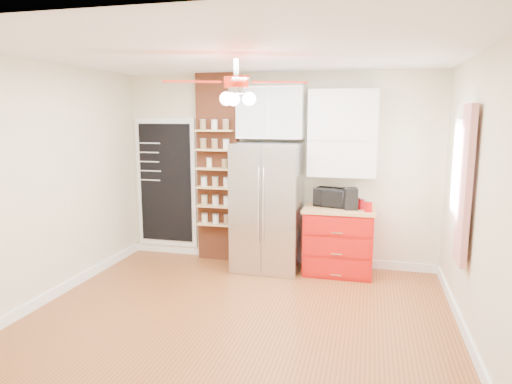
% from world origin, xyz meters
% --- Properties ---
extents(floor, '(4.50, 4.50, 0.00)m').
position_xyz_m(floor, '(0.00, 0.00, 0.00)').
color(floor, brown).
rests_on(floor, ground).
extents(ceiling, '(4.50, 4.50, 0.00)m').
position_xyz_m(ceiling, '(0.00, 0.00, 2.70)').
color(ceiling, white).
rests_on(ceiling, wall_back).
extents(wall_back, '(4.50, 0.02, 2.70)m').
position_xyz_m(wall_back, '(0.00, 2.00, 1.35)').
color(wall_back, beige).
rests_on(wall_back, floor).
extents(wall_front, '(4.50, 0.02, 2.70)m').
position_xyz_m(wall_front, '(0.00, -2.00, 1.35)').
color(wall_front, beige).
rests_on(wall_front, floor).
extents(wall_left, '(0.02, 4.00, 2.70)m').
position_xyz_m(wall_left, '(-2.25, 0.00, 1.35)').
color(wall_left, beige).
rests_on(wall_left, floor).
extents(wall_right, '(0.02, 4.00, 2.70)m').
position_xyz_m(wall_right, '(2.25, 0.00, 1.35)').
color(wall_right, beige).
rests_on(wall_right, floor).
extents(chalkboard, '(0.95, 0.05, 1.95)m').
position_xyz_m(chalkboard, '(-1.70, 1.96, 1.10)').
color(chalkboard, white).
rests_on(chalkboard, wall_back).
extents(brick_pillar, '(0.60, 0.16, 2.70)m').
position_xyz_m(brick_pillar, '(-0.85, 1.92, 1.35)').
color(brick_pillar, brown).
rests_on(brick_pillar, floor).
extents(fridge, '(0.90, 0.70, 1.75)m').
position_xyz_m(fridge, '(-0.05, 1.63, 0.88)').
color(fridge, '#B0AFB4').
rests_on(fridge, floor).
extents(upper_glass_cabinet, '(0.90, 0.35, 0.70)m').
position_xyz_m(upper_glass_cabinet, '(-0.05, 1.82, 2.15)').
color(upper_glass_cabinet, white).
rests_on(upper_glass_cabinet, wall_back).
extents(red_cabinet, '(0.94, 0.64, 0.90)m').
position_xyz_m(red_cabinet, '(0.92, 1.68, 0.45)').
color(red_cabinet, '#B8100C').
rests_on(red_cabinet, floor).
extents(upper_shelf_unit, '(0.90, 0.30, 1.15)m').
position_xyz_m(upper_shelf_unit, '(0.92, 1.85, 1.88)').
color(upper_shelf_unit, white).
rests_on(upper_shelf_unit, wall_back).
extents(window, '(0.04, 0.75, 1.05)m').
position_xyz_m(window, '(2.23, 0.90, 1.55)').
color(window, white).
rests_on(window, wall_right).
extents(curtain, '(0.06, 0.40, 1.55)m').
position_xyz_m(curtain, '(2.18, 0.35, 1.45)').
color(curtain, red).
rests_on(curtain, wall_right).
extents(ceiling_fan, '(1.40, 1.40, 0.44)m').
position_xyz_m(ceiling_fan, '(0.00, 0.00, 2.42)').
color(ceiling_fan, silver).
rests_on(ceiling_fan, ceiling).
extents(toaster_oven, '(0.49, 0.38, 0.24)m').
position_xyz_m(toaster_oven, '(0.81, 1.77, 1.02)').
color(toaster_oven, black).
rests_on(toaster_oven, red_cabinet).
extents(coffee_maker, '(0.20, 0.22, 0.28)m').
position_xyz_m(coffee_maker, '(1.06, 1.63, 1.04)').
color(coffee_maker, black).
rests_on(coffee_maker, red_cabinet).
extents(canister_left, '(0.12, 0.12, 0.14)m').
position_xyz_m(canister_left, '(1.29, 1.52, 0.97)').
color(canister_left, '#AB0909').
rests_on(canister_left, red_cabinet).
extents(canister_right, '(0.11, 0.11, 0.14)m').
position_xyz_m(canister_right, '(1.20, 1.68, 0.97)').
color(canister_right, '#B10914').
rests_on(canister_right, red_cabinet).
extents(pantry_jar_oats, '(0.10, 0.10, 0.13)m').
position_xyz_m(pantry_jar_oats, '(-0.95, 1.81, 1.44)').
color(pantry_jar_oats, beige).
rests_on(pantry_jar_oats, brick_pillar).
extents(pantry_jar_beans, '(0.09, 0.09, 0.12)m').
position_xyz_m(pantry_jar_beans, '(-0.70, 1.77, 1.43)').
color(pantry_jar_beans, olive).
rests_on(pantry_jar_beans, brick_pillar).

